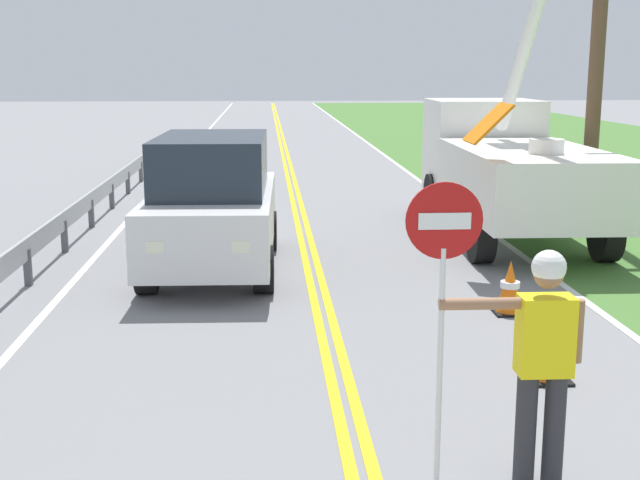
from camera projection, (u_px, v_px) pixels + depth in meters
name	position (u px, v px, depth m)	size (l,w,h in m)	color
centerline_yellow_left	(291.00, 193.00, 21.20)	(0.11, 110.00, 0.01)	yellow
centerline_yellow_right	(298.00, 193.00, 21.21)	(0.11, 110.00, 0.01)	yellow
edge_line_right	(435.00, 192.00, 21.44)	(0.12, 110.00, 0.01)	silver
edge_line_left	(151.00, 194.00, 20.97)	(0.12, 110.00, 0.01)	silver
flagger_worker	(543.00, 353.00, 6.22)	(1.09, 0.25, 1.83)	#2D2D33
stop_sign_paddle	(443.00, 267.00, 6.04)	(0.56, 0.04, 2.33)	silver
utility_bucket_truck	(505.00, 159.00, 15.92)	(2.79, 6.85, 5.51)	white
oncoming_suv_nearest	(213.00, 203.00, 13.00)	(2.02, 4.65, 2.10)	silver
utility_pole_near	(601.00, 2.00, 15.54)	(1.80, 0.28, 8.26)	brown
traffic_cone_lead	(551.00, 349.00, 8.45)	(0.40, 0.40, 0.70)	orange
traffic_cone_mid	(510.00, 288.00, 10.78)	(0.40, 0.40, 0.70)	orange
guardrail_left_shoulder	(101.00, 193.00, 17.70)	(0.10, 32.00, 0.71)	#9EA0A3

